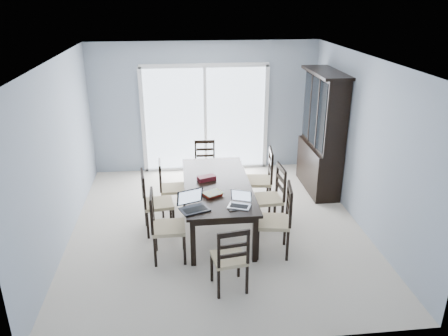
# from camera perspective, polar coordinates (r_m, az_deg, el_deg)

# --- Properties ---
(floor) EXTENTS (5.00, 5.00, 0.00)m
(floor) POSITION_cam_1_polar(r_m,az_deg,el_deg) (6.97, -0.88, -7.66)
(floor) COLOR beige
(floor) RESTS_ON ground
(ceiling) EXTENTS (5.00, 5.00, 0.00)m
(ceiling) POSITION_cam_1_polar(r_m,az_deg,el_deg) (6.12, -1.02, 14.00)
(ceiling) COLOR white
(ceiling) RESTS_ON back_wall
(back_wall) EXTENTS (4.50, 0.02, 2.60)m
(back_wall) POSITION_cam_1_polar(r_m,az_deg,el_deg) (8.82, -2.50, 7.87)
(back_wall) COLOR #8F9BAB
(back_wall) RESTS_ON floor
(wall_left) EXTENTS (0.02, 5.00, 2.60)m
(wall_left) POSITION_cam_1_polar(r_m,az_deg,el_deg) (6.63, -20.71, 1.58)
(wall_left) COLOR #8F9BAB
(wall_left) RESTS_ON floor
(wall_right) EXTENTS (0.02, 5.00, 2.60)m
(wall_right) POSITION_cam_1_polar(r_m,az_deg,el_deg) (7.00, 17.75, 3.02)
(wall_right) COLOR #8F9BAB
(wall_right) RESTS_ON floor
(balcony) EXTENTS (4.50, 2.00, 0.10)m
(balcony) POSITION_cam_1_polar(r_m,az_deg,el_deg) (10.17, -2.76, 1.85)
(balcony) COLOR gray
(balcony) RESTS_ON ground
(railing) EXTENTS (4.50, 0.06, 1.10)m
(railing) POSITION_cam_1_polar(r_m,az_deg,el_deg) (10.94, -3.16, 6.60)
(railing) COLOR #99999E
(railing) RESTS_ON balcony
(dining_table) EXTENTS (1.00, 2.20, 0.75)m
(dining_table) POSITION_cam_1_polar(r_m,az_deg,el_deg) (6.67, -0.91, -2.63)
(dining_table) COLOR black
(dining_table) RESTS_ON floor
(china_hutch) EXTENTS (0.50, 1.38, 2.20)m
(china_hutch) POSITION_cam_1_polar(r_m,az_deg,el_deg) (8.09, 12.66, 4.34)
(china_hutch) COLOR black
(china_hutch) RESTS_ON floor
(sliding_door) EXTENTS (2.52, 0.05, 2.18)m
(sliding_door) POSITION_cam_1_polar(r_m,az_deg,el_deg) (8.85, -2.46, 6.49)
(sliding_door) COLOR silver
(sliding_door) RESTS_ON floor
(chair_left_near) EXTENTS (0.46, 0.44, 1.16)m
(chair_left_near) POSITION_cam_1_polar(r_m,az_deg,el_deg) (5.97, -8.22, -6.61)
(chair_left_near) COLOR black
(chair_left_near) RESTS_ON floor
(chair_left_mid) EXTENTS (0.49, 0.48, 1.15)m
(chair_left_mid) POSITION_cam_1_polar(r_m,az_deg,el_deg) (6.66, -9.45, -3.61)
(chair_left_mid) COLOR black
(chair_left_mid) RESTS_ON floor
(chair_left_far) EXTENTS (0.42, 0.41, 1.06)m
(chair_left_far) POSITION_cam_1_polar(r_m,az_deg,el_deg) (7.22, -7.46, -1.78)
(chair_left_far) COLOR black
(chair_left_far) RESTS_ON floor
(chair_right_near) EXTENTS (0.52, 0.51, 1.19)m
(chair_right_near) POSITION_cam_1_polar(r_m,az_deg,el_deg) (6.08, 7.36, -5.81)
(chair_right_near) COLOR black
(chair_right_near) RESTS_ON floor
(chair_right_mid) EXTENTS (0.48, 0.46, 1.16)m
(chair_right_mid) POSITION_cam_1_polar(r_m,az_deg,el_deg) (6.78, 6.47, -2.91)
(chair_right_mid) COLOR black
(chair_right_mid) RESTS_ON floor
(chair_right_far) EXTENTS (0.51, 0.50, 1.20)m
(chair_right_far) POSITION_cam_1_polar(r_m,az_deg,el_deg) (7.34, 5.17, -0.64)
(chair_right_far) COLOR black
(chair_right_far) RESTS_ON floor
(chair_end_near) EXTENTS (0.45, 0.46, 1.05)m
(chair_end_near) POSITION_cam_1_polar(r_m,az_deg,el_deg) (5.31, 0.93, -11.06)
(chair_end_near) COLOR black
(chair_end_near) RESTS_ON floor
(chair_end_far) EXTENTS (0.39, 0.40, 1.02)m
(chair_end_far) POSITION_cam_1_polar(r_m,az_deg,el_deg) (8.19, -2.49, 1.17)
(chair_end_far) COLOR black
(chair_end_far) RESTS_ON floor
(laptop_dark) EXTENTS (0.44, 0.37, 0.25)m
(laptop_dark) POSITION_cam_1_polar(r_m,az_deg,el_deg) (5.83, -3.87, -4.98)
(laptop_dark) COLOR black
(laptop_dark) RESTS_ON dining_table
(laptop_silver) EXTENTS (0.35, 0.30, 0.20)m
(laptop_silver) POSITION_cam_1_polar(r_m,az_deg,el_deg) (5.92, 2.01, -4.64)
(laptop_silver) COLOR #BCBCBF
(laptop_silver) RESTS_ON dining_table
(book_stack) EXTENTS (0.33, 0.31, 0.04)m
(book_stack) POSITION_cam_1_polar(r_m,az_deg,el_deg) (6.25, -1.51, -3.38)
(book_stack) COLOR maroon
(book_stack) RESTS_ON dining_table
(cell_phone) EXTENTS (0.11, 0.06, 0.01)m
(cell_phone) POSITION_cam_1_polar(r_m,az_deg,el_deg) (5.83, 1.15, -5.54)
(cell_phone) COLOR black
(cell_phone) RESTS_ON dining_table
(game_box) EXTENTS (0.30, 0.22, 0.07)m
(game_box) POSITION_cam_1_polar(r_m,az_deg,el_deg) (6.74, -2.30, -1.34)
(game_box) COLOR #4C0F1E
(game_box) RESTS_ON dining_table
(hot_tub) EXTENTS (1.63, 1.45, 0.85)m
(hot_tub) POSITION_cam_1_polar(r_m,az_deg,el_deg) (10.06, -4.68, 4.42)
(hot_tub) COLOR brown
(hot_tub) RESTS_ON balcony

